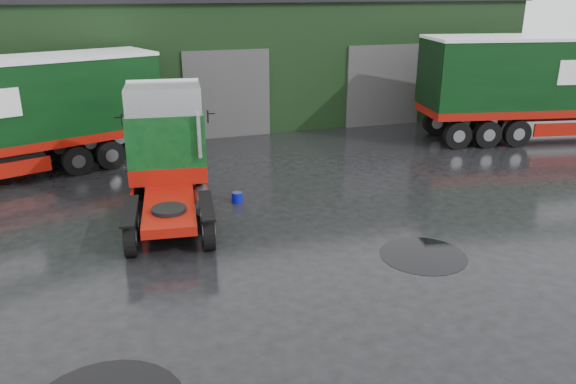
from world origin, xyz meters
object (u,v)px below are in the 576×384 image
object	(u,v)px
wash_bucket	(237,197)
tree_back_b	(286,29)
lorry_right	(572,87)
warehouse	(203,55)
tree_back_a	(55,18)
hero_tractor	(166,159)

from	to	relation	value
wash_bucket	tree_back_b	xyz separation A→B (m)	(9.58, 24.59, 3.58)
lorry_right	tree_back_b	distance (m)	22.18
warehouse	lorry_right	world-z (taller)	warehouse
wash_bucket	tree_back_b	size ratio (longest dim) A/B	0.05
tree_back_a	lorry_right	bearing A→B (deg)	-42.40
hero_tractor	wash_bucket	distance (m)	3.02
warehouse	tree_back_a	world-z (taller)	tree_back_a
warehouse	lorry_right	bearing A→B (deg)	-36.25
hero_tractor	warehouse	bearing A→B (deg)	82.79
lorry_right	tree_back_b	xyz separation A→B (m)	(-7.00, 21.00, 1.40)
wash_bucket	lorry_right	bearing A→B (deg)	12.23
hero_tractor	tree_back_a	bearing A→B (deg)	105.98
tree_back_a	wash_bucket	bearing A→B (deg)	-75.37
hero_tractor	lorry_right	size ratio (longest dim) A/B	0.35
lorry_right	tree_back_b	size ratio (longest dim) A/B	2.38
warehouse	hero_tractor	world-z (taller)	warehouse
tree_back_b	warehouse	bearing A→B (deg)	-128.66
wash_bucket	warehouse	bearing A→B (deg)	83.81
warehouse	hero_tractor	xyz separation A→B (m)	(-3.84, -15.50, -1.21)
lorry_right	wash_bucket	world-z (taller)	lorry_right
hero_tractor	tree_back_b	size ratio (longest dim) A/B	0.83
warehouse	hero_tractor	size ratio (longest dim) A/B	5.18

